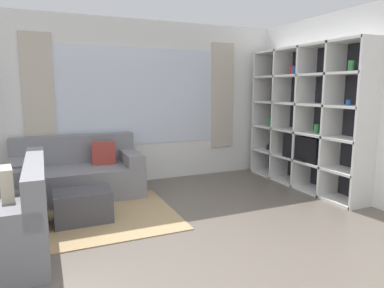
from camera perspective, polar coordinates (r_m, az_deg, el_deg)
The scene contains 8 objects.
ground_plane at distance 3.21m, azimuth 8.55°, elevation -20.54°, with size 16.00×16.00×0.00m, color #665B51.
wall_back at distance 5.87m, azimuth -8.71°, elevation 6.89°, with size 6.22×0.11×2.70m.
wall_right at distance 5.69m, azimuth 22.02°, elevation 6.19°, with size 0.07×4.49×2.70m, color white.
area_rug at distance 4.47m, azimuth -20.32°, elevation -12.07°, with size 2.65×1.64×0.01m, color tan.
shelving_unit at distance 5.77m, azimuth 18.44°, elevation 4.05°, with size 0.41×2.36×2.24m.
couch_main at distance 5.34m, azimuth -18.43°, elevation -5.01°, with size 1.81×0.92×0.88m.
couch_side at distance 3.94m, azimuth -28.93°, elevation -10.75°, with size 0.92×1.72×0.88m.
ottoman at distance 4.36m, azimuth -17.74°, elevation -9.85°, with size 0.66×0.46×0.39m.
Camera 1 is at (-1.51, -2.34, 1.59)m, focal length 32.00 mm.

